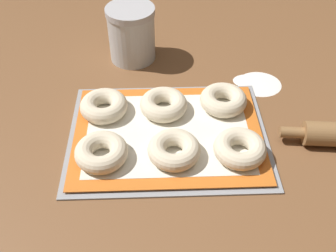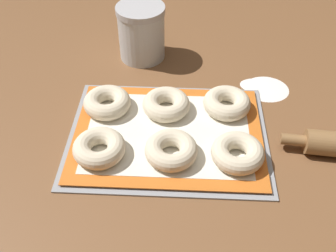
{
  "view_description": "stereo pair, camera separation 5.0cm",
  "coord_description": "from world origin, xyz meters",
  "px_view_note": "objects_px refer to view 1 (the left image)",
  "views": [
    {
      "loc": [
        -0.03,
        -0.59,
        0.61
      ],
      "look_at": [
        -0.01,
        0.01,
        0.03
      ],
      "focal_mm": 42.0,
      "sensor_mm": 36.0,
      "label": 1
    },
    {
      "loc": [
        0.02,
        -0.59,
        0.61
      ],
      "look_at": [
        -0.01,
        0.01,
        0.03
      ],
      "focal_mm": 42.0,
      "sensor_mm": 36.0,
      "label": 2
    }
  ],
  "objects_px": {
    "bagel_back_center": "(164,104)",
    "bagel_back_left": "(104,106)",
    "baking_tray": "(168,134)",
    "bagel_front_center": "(172,150)",
    "bagel_front_right": "(240,148)",
    "flour_canister": "(132,34)",
    "bagel_front_left": "(101,152)",
    "bagel_back_right": "(223,100)"
  },
  "relations": [
    {
      "from": "baking_tray",
      "to": "bagel_front_center",
      "type": "height_order",
      "value": "bagel_front_center"
    },
    {
      "from": "bagel_front_right",
      "to": "flour_canister",
      "type": "xyz_separation_m",
      "value": [
        -0.23,
        0.38,
        0.04
      ]
    },
    {
      "from": "bagel_front_left",
      "to": "bagel_front_right",
      "type": "height_order",
      "value": "same"
    },
    {
      "from": "flour_canister",
      "to": "bagel_front_left",
      "type": "bearing_deg",
      "value": -97.82
    },
    {
      "from": "bagel_front_center",
      "to": "bagel_back_right",
      "type": "relative_size",
      "value": 1.0
    },
    {
      "from": "baking_tray",
      "to": "flour_canister",
      "type": "bearing_deg",
      "value": 105.46
    },
    {
      "from": "flour_canister",
      "to": "bagel_back_center",
      "type": "bearing_deg",
      "value": -71.86
    },
    {
      "from": "baking_tray",
      "to": "bagel_back_left",
      "type": "height_order",
      "value": "bagel_back_left"
    },
    {
      "from": "bagel_back_right",
      "to": "bagel_front_right",
      "type": "bearing_deg",
      "value": -85.28
    },
    {
      "from": "bagel_front_center",
      "to": "bagel_front_left",
      "type": "bearing_deg",
      "value": -179.5
    },
    {
      "from": "baking_tray",
      "to": "bagel_back_center",
      "type": "relative_size",
      "value": 4.0
    },
    {
      "from": "baking_tray",
      "to": "flour_canister",
      "type": "xyz_separation_m",
      "value": [
        -0.08,
        0.31,
        0.07
      ]
    },
    {
      "from": "bagel_back_center",
      "to": "flour_canister",
      "type": "height_order",
      "value": "flour_canister"
    },
    {
      "from": "bagel_back_right",
      "to": "baking_tray",
      "type": "bearing_deg",
      "value": -147.94
    },
    {
      "from": "bagel_front_center",
      "to": "bagel_back_center",
      "type": "distance_m",
      "value": 0.14
    },
    {
      "from": "bagel_front_right",
      "to": "bagel_back_right",
      "type": "bearing_deg",
      "value": 94.72
    },
    {
      "from": "baking_tray",
      "to": "bagel_front_center",
      "type": "bearing_deg",
      "value": -85.64
    },
    {
      "from": "baking_tray",
      "to": "bagel_front_right",
      "type": "bearing_deg",
      "value": -26.21
    },
    {
      "from": "bagel_front_left",
      "to": "bagel_back_left",
      "type": "distance_m",
      "value": 0.14
    },
    {
      "from": "baking_tray",
      "to": "bagel_back_left",
      "type": "bearing_deg",
      "value": 153.71
    },
    {
      "from": "bagel_front_center",
      "to": "bagel_back_center",
      "type": "bearing_deg",
      "value": 95.24
    },
    {
      "from": "bagel_back_left",
      "to": "flour_canister",
      "type": "relative_size",
      "value": 0.74
    },
    {
      "from": "baking_tray",
      "to": "bagel_front_left",
      "type": "relative_size",
      "value": 4.0
    },
    {
      "from": "bagel_front_left",
      "to": "bagel_back_center",
      "type": "height_order",
      "value": "same"
    },
    {
      "from": "bagel_front_right",
      "to": "bagel_back_right",
      "type": "distance_m",
      "value": 0.15
    },
    {
      "from": "bagel_front_center",
      "to": "bagel_front_right",
      "type": "height_order",
      "value": "same"
    },
    {
      "from": "bagel_front_right",
      "to": "flour_canister",
      "type": "relative_size",
      "value": 0.74
    },
    {
      "from": "baking_tray",
      "to": "bagel_front_left",
      "type": "height_order",
      "value": "bagel_front_left"
    },
    {
      "from": "bagel_back_left",
      "to": "bagel_back_center",
      "type": "bearing_deg",
      "value": 0.06
    },
    {
      "from": "bagel_front_left",
      "to": "bagel_front_right",
      "type": "distance_m",
      "value": 0.28
    },
    {
      "from": "bagel_front_left",
      "to": "bagel_front_center",
      "type": "xyz_separation_m",
      "value": [
        0.14,
        0.0,
        0.0
      ]
    },
    {
      "from": "bagel_front_left",
      "to": "bagel_back_left",
      "type": "xyz_separation_m",
      "value": [
        -0.01,
        0.14,
        0.0
      ]
    },
    {
      "from": "bagel_back_center",
      "to": "bagel_front_center",
      "type": "bearing_deg",
      "value": -84.76
    },
    {
      "from": "bagel_front_right",
      "to": "bagel_back_center",
      "type": "xyz_separation_m",
      "value": [
        -0.15,
        0.14,
        0.0
      ]
    },
    {
      "from": "bagel_front_center",
      "to": "flour_canister",
      "type": "distance_m",
      "value": 0.39
    },
    {
      "from": "bagel_front_left",
      "to": "flour_canister",
      "type": "xyz_separation_m",
      "value": [
        0.05,
        0.38,
        0.04
      ]
    },
    {
      "from": "bagel_front_center",
      "to": "flour_canister",
      "type": "bearing_deg",
      "value": 103.47
    },
    {
      "from": "bagel_back_center",
      "to": "bagel_back_left",
      "type": "bearing_deg",
      "value": -179.94
    },
    {
      "from": "bagel_back_right",
      "to": "flour_canister",
      "type": "relative_size",
      "value": 0.74
    },
    {
      "from": "bagel_front_right",
      "to": "flour_canister",
      "type": "bearing_deg",
      "value": 121.18
    },
    {
      "from": "bagel_front_left",
      "to": "bagel_back_center",
      "type": "relative_size",
      "value": 1.0
    },
    {
      "from": "bagel_front_center",
      "to": "bagel_back_left",
      "type": "distance_m",
      "value": 0.2
    }
  ]
}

